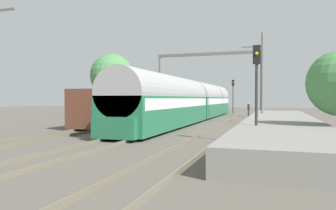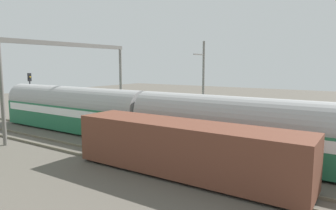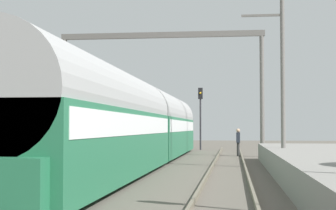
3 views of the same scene
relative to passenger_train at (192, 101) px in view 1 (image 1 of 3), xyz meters
The scene contains 13 objects.
ground 10.62m from the passenger_train, 90.00° to the right, with size 120.00×120.00×0.00m, color #59534A.
track_far_west 11.45m from the passenger_train, 112.47° to the right, with size 1.52×60.00×0.16m.
track_west 10.60m from the passenger_train, 90.00° to the right, with size 1.52×60.00×0.16m.
track_east 11.45m from the passenger_train, 67.53° to the right, with size 1.52×60.00×0.16m.
platform 11.81m from the passenger_train, 46.04° to the right, with size 4.40×28.00×0.90m.
passenger_train is the anchor object (origin of this frame).
freight_car 7.50m from the passenger_train, 125.23° to the right, with size 2.80×13.00×2.70m.
person_crossing 9.95m from the passenger_train, 60.80° to the left, with size 0.24×0.40×1.73m.
railway_signal_near 16.36m from the passenger_train, 65.11° to the right, with size 0.36×0.30×4.78m.
railway_signal_far 17.85m from the passenger_train, 83.82° to the left, with size 0.36×0.30×5.00m.
catenary_gantry 8.93m from the passenger_train, 90.00° to the left, with size 13.03×0.28×7.86m.
catenary_pole_east_mid 7.17m from the passenger_train, 12.53° to the right, with size 1.90×0.20×8.00m.
tree_west_background 14.63m from the passenger_train, 151.53° to the left, with size 5.67×5.67×8.06m.
Camera 1 is at (7.64, -20.41, 2.21)m, focal length 34.17 mm.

